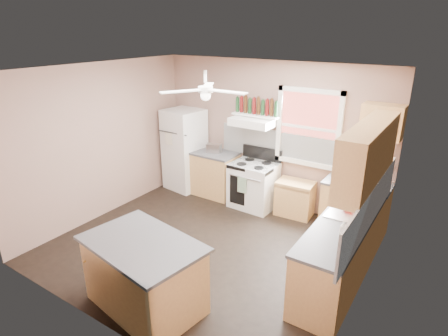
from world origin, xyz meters
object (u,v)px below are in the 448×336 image
Objects in this scene: toaster at (214,148)px; cart at (295,198)px; refrigerator at (185,150)px; stove at (253,185)px; island at (145,276)px.

toaster is 0.43× the size of cart.
refrigerator reaches higher than cart.
stove is 1.33× the size of cart.
toaster is (0.73, 0.02, 0.15)m from refrigerator.
toaster is at bearing 119.27° from island.
stove is at bearing -18.23° from toaster.
refrigerator is 3.70m from island.
stove is 0.64× the size of island.
stove is 0.81m from cart.
cart is 3.28m from island.
toaster is 3.42m from island.
island is at bearing -103.66° from cart.
stove and island have the same top height.
stove is (1.66, -0.02, -0.41)m from refrigerator.
cart is at bearing -13.53° from toaster.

